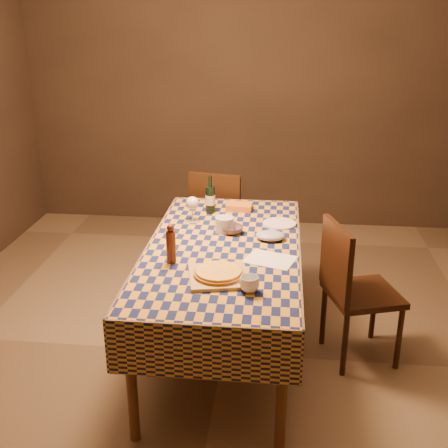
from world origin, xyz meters
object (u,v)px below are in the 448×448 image
object	(u,v)px
cutting_board	(219,276)
dining_table	(223,258)
pizza	(219,273)
bowl	(232,230)
white_plate	(279,224)
wine_bottle	(210,199)
chair_right	(351,285)
chair_far	(219,218)

from	to	relation	value
cutting_board	dining_table	bearing A→B (deg)	92.86
cutting_board	pizza	xyz separation A→B (m)	(0.00, 0.00, 0.02)
bowl	white_plate	size ratio (longest dim) A/B	0.66
cutting_board	wine_bottle	xyz separation A→B (m)	(-0.18, 1.03, 0.09)
bowl	chair_right	distance (m)	0.83
cutting_board	chair_right	xyz separation A→B (m)	(0.78, 0.48, -0.26)
chair_right	bowl	bearing A→B (deg)	166.91
wine_bottle	pizza	bearing A→B (deg)	-80.23
pizza	chair_right	world-z (taller)	chair_right
wine_bottle	white_plate	world-z (taller)	wine_bottle
pizza	white_plate	xyz separation A→B (m)	(0.32, 0.84, -0.03)
bowl	chair_far	size ratio (longest dim) A/B	0.16
dining_table	cutting_board	size ratio (longest dim) A/B	5.86
wine_bottle	cutting_board	bearing A→B (deg)	-80.23
wine_bottle	white_plate	bearing A→B (deg)	-20.73
wine_bottle	chair_right	size ratio (longest dim) A/B	0.29
pizza	wine_bottle	xyz separation A→B (m)	(-0.18, 1.03, 0.07)
wine_bottle	chair_right	distance (m)	1.16
pizza	chair_far	bearing A→B (deg)	96.53
cutting_board	pizza	bearing A→B (deg)	90.00
pizza	bowl	world-z (taller)	pizza
wine_bottle	white_plate	distance (m)	0.54
cutting_board	bowl	size ratio (longest dim) A/B	2.13
white_plate	dining_table	bearing A→B (deg)	-129.12
cutting_board	wine_bottle	size ratio (longest dim) A/B	1.15
cutting_board	chair_far	size ratio (longest dim) A/B	0.34
cutting_board	wine_bottle	world-z (taller)	wine_bottle
pizza	bowl	xyz separation A→B (m)	(0.01, 0.66, -0.01)
cutting_board	chair_right	world-z (taller)	chair_right
chair_right	wine_bottle	bearing A→B (deg)	150.09
pizza	chair_right	xyz separation A→B (m)	(0.78, 0.48, -0.28)
chair_far	cutting_board	bearing A→B (deg)	-83.47
bowl	wine_bottle	xyz separation A→B (m)	(-0.19, 0.37, 0.08)
white_plate	wine_bottle	bearing A→B (deg)	159.27
dining_table	chair_far	distance (m)	1.18
pizza	chair_right	bearing A→B (deg)	31.73
cutting_board	chair_right	size ratio (longest dim) A/B	0.34
wine_bottle	dining_table	bearing A→B (deg)	-75.49
white_plate	chair_far	bearing A→B (deg)	123.91
cutting_board	pizza	world-z (taller)	pizza
pizza	chair_far	size ratio (longest dim) A/B	0.33
dining_table	chair_far	size ratio (longest dim) A/B	1.98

